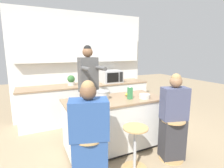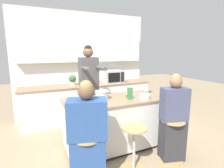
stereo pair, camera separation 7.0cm
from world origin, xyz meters
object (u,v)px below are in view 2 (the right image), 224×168
object	(u,v)px
potted_plant	(73,80)
coffee_cup_near	(84,100)
kitchen_island	(114,123)
fruit_bowl	(95,104)
microwave	(113,76)
person_wrapped_blanket	(88,138)
banana_bunch	(128,95)
bar_stool_center	(134,148)
person_cooking	(89,92)
person_seated_near	(173,121)
juice_carton	(130,93)
bar_stool_leftmost	(88,159)
cooking_pot	(102,95)
bar_stool_rightmost	(172,139)

from	to	relation	value
potted_plant	coffee_cup_near	bearing A→B (deg)	-95.36
kitchen_island	fruit_bowl	bearing A→B (deg)	-149.37
kitchen_island	microwave	world-z (taller)	microwave
kitchen_island	person_wrapped_blanket	size ratio (longest dim) A/B	1.23
banana_bunch	potted_plant	xyz separation A→B (m)	(-0.71, 1.45, 0.11)
person_wrapped_blanket	bar_stool_center	bearing A→B (deg)	16.82
person_cooking	microwave	bearing A→B (deg)	41.93
person_seated_near	coffee_cup_near	world-z (taller)	person_seated_near
person_cooking	person_seated_near	distance (m)	1.63
banana_bunch	juice_carton	world-z (taller)	juice_carton
bar_stool_leftmost	fruit_bowl	size ratio (longest dim) A/B	2.94
fruit_bowl	microwave	world-z (taller)	microwave
cooking_pot	microwave	world-z (taller)	microwave
person_seated_near	kitchen_island	bearing A→B (deg)	151.37
bar_stool_rightmost	coffee_cup_near	world-z (taller)	coffee_cup_near
potted_plant	microwave	bearing A→B (deg)	-2.17
kitchen_island	person_cooking	bearing A→B (deg)	113.83
person_cooking	banana_bunch	bearing A→B (deg)	-44.12
person_seated_near	juice_carton	xyz separation A→B (m)	(-0.46, 0.57, 0.37)
person_wrapped_blanket	juice_carton	size ratio (longest dim) A/B	6.33
cooking_pot	coffee_cup_near	bearing A→B (deg)	-169.30
banana_bunch	person_wrapped_blanket	bearing A→B (deg)	-142.67
bar_stool_rightmost	microwave	world-z (taller)	microwave
coffee_cup_near	microwave	distance (m)	1.91
person_wrapped_blanket	fruit_bowl	world-z (taller)	person_wrapped_blanket
coffee_cup_near	juice_carton	bearing A→B (deg)	-8.96
potted_plant	kitchen_island	bearing A→B (deg)	-75.59
person_cooking	coffee_cup_near	distance (m)	0.65
bar_stool_leftmost	microwave	bearing A→B (deg)	58.34
kitchen_island	coffee_cup_near	xyz separation A→B (m)	(-0.54, 0.00, 0.49)
coffee_cup_near	potted_plant	xyz separation A→B (m)	(0.14, 1.52, 0.09)
bar_stool_center	potted_plant	world-z (taller)	potted_plant
juice_carton	microwave	xyz separation A→B (m)	(0.41, 1.61, 0.06)
juice_carton	microwave	world-z (taller)	microwave
bar_stool_rightmost	microwave	xyz separation A→B (m)	(-0.03, 2.20, 0.71)
bar_stool_rightmost	kitchen_island	bearing A→B (deg)	133.68
fruit_bowl	coffee_cup_near	distance (m)	0.28
banana_bunch	potted_plant	distance (m)	1.62
kitchen_island	potted_plant	distance (m)	1.68
bar_stool_leftmost	coffee_cup_near	bearing A→B (deg)	77.88
bar_stool_rightmost	cooking_pot	xyz separation A→B (m)	(-0.88, 0.78, 0.62)
bar_stool_leftmost	juice_carton	xyz separation A→B (m)	(0.93, 0.56, 0.65)
bar_stool_leftmost	cooking_pot	distance (m)	1.09
bar_stool_rightmost	cooking_pot	world-z (taller)	cooking_pot
kitchen_island	juice_carton	distance (m)	0.61
kitchen_island	person_cooking	xyz separation A→B (m)	(-0.26, 0.59, 0.47)
coffee_cup_near	bar_stool_rightmost	bearing A→B (deg)	-30.52
cooking_pot	juice_carton	xyz separation A→B (m)	(0.44, -0.19, 0.03)
banana_bunch	person_seated_near	bearing A→B (deg)	-63.24
microwave	cooking_pot	bearing A→B (deg)	-120.87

